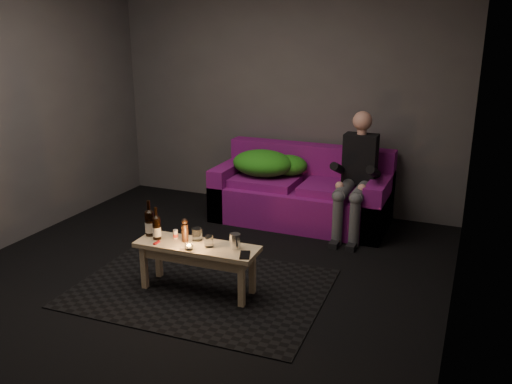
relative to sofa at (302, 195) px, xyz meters
The scene contains 17 objects.
floor 1.88m from the sofa, 101.83° to the right, with size 4.50×4.50×0.00m, color black.
room 1.95m from the sofa, 105.78° to the right, with size 4.50×4.50×4.50m.
rug 1.86m from the sofa, 97.80° to the right, with size 1.96×1.43×0.01m, color black.
sofa is the anchor object (origin of this frame).
green_blanket 0.50m from the sofa, behind, with size 0.80×0.55×0.27m.
person 0.71m from the sofa, 13.92° to the right, with size 0.33×0.76×1.22m.
coffee_table 1.89m from the sofa, 97.59° to the right, with size 0.99×0.34×0.40m.
beer_bottle_a 1.99m from the sofa, 110.47° to the right, with size 0.07×0.07×0.30m.
beer_bottle_b 2.00m from the sofa, 107.47° to the right, with size 0.07×0.07×0.27m.
salt_shaker 1.90m from the sofa, 104.22° to the right, with size 0.04×0.04×0.08m, color silver.
pepper_mill 1.90m from the sofa, 101.09° to the right, with size 0.05×0.05×0.14m, color black.
tumbler_back 1.83m from the sofa, 99.21° to the right, with size 0.08×0.08×0.10m, color white.
tealight 2.01m from the sofa, 97.41° to the right, with size 0.06×0.06×0.04m.
tumbler_front 1.89m from the sofa, 94.36° to the right, with size 0.07×0.07×0.08m, color white.
steel_cup 1.83m from the sofa, 88.31° to the right, with size 0.08×0.08×0.12m, color silver.
smartphone 1.93m from the sofa, 84.70° to the right, with size 0.07×0.15×0.01m, color black.
red_lighter 2.06m from the sofa, 105.57° to the right, with size 0.02×0.07×0.01m, color #B30B0E.
Camera 1 is at (2.06, -3.47, 2.04)m, focal length 38.00 mm.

